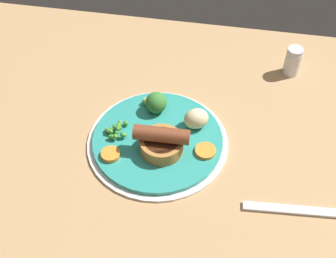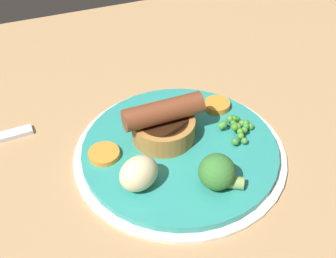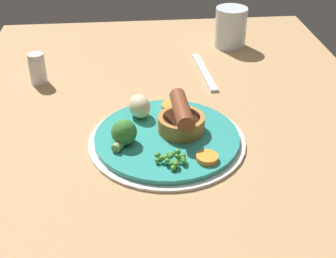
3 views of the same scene
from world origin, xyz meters
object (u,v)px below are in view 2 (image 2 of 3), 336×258
at_px(broccoli_floret_near, 218,172).
at_px(carrot_slice_0, 217,105).
at_px(carrot_slice_6, 104,154).
at_px(pea_pile, 237,127).
at_px(sausage_pudding, 163,123).
at_px(potato_chunk_0, 139,173).
at_px(dinner_plate, 180,152).

bearing_deg(broccoli_floret_near, carrot_slice_0, -85.57).
relative_size(carrot_slice_0, carrot_slice_6, 0.91).
height_order(pea_pile, carrot_slice_0, pea_pile).
distance_m(sausage_pudding, carrot_slice_6, 0.08).
relative_size(potato_chunk_0, carrot_slice_0, 1.36).
relative_size(dinner_plate, broccoli_floret_near, 5.10).
bearing_deg(broccoli_floret_near, carrot_slice_6, -9.88).
bearing_deg(broccoli_floret_near, potato_chunk_0, 10.18).
relative_size(dinner_plate, sausage_pudding, 2.63).
distance_m(potato_chunk_0, carrot_slice_6, 0.07).
xyz_separation_m(dinner_plate, pea_pile, (0.08, 0.00, 0.02)).
height_order(dinner_plate, carrot_slice_0, carrot_slice_0).
distance_m(pea_pile, potato_chunk_0, 0.15).
bearing_deg(sausage_pudding, pea_pile, -16.80).
height_order(sausage_pudding, potato_chunk_0, sausage_pudding).
bearing_deg(dinner_plate, potato_chunk_0, -147.11).
bearing_deg(broccoli_floret_near, pea_pile, -100.50).
xyz_separation_m(broccoli_floret_near, carrot_slice_6, (-0.11, 0.09, -0.02)).
bearing_deg(sausage_pudding, potato_chunk_0, -129.83).
xyz_separation_m(sausage_pudding, carrot_slice_6, (-0.08, -0.01, -0.02)).
height_order(pea_pile, broccoli_floret_near, broccoli_floret_near).
bearing_deg(carrot_slice_6, sausage_pudding, 6.12).
relative_size(pea_pile, potato_chunk_0, 0.97).
relative_size(broccoli_floret_near, potato_chunk_0, 1.11).
height_order(broccoli_floret_near, carrot_slice_6, broccoli_floret_near).
height_order(potato_chunk_0, carrot_slice_0, potato_chunk_0).
relative_size(sausage_pudding, carrot_slice_0, 2.92).
distance_m(sausage_pudding, carrot_slice_0, 0.09).
height_order(pea_pile, carrot_slice_6, pea_pile).
xyz_separation_m(sausage_pudding, pea_pile, (0.09, -0.02, -0.01)).
bearing_deg(carrot_slice_6, carrot_slice_0, 12.98).
bearing_deg(potato_chunk_0, broccoli_floret_near, -19.08).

